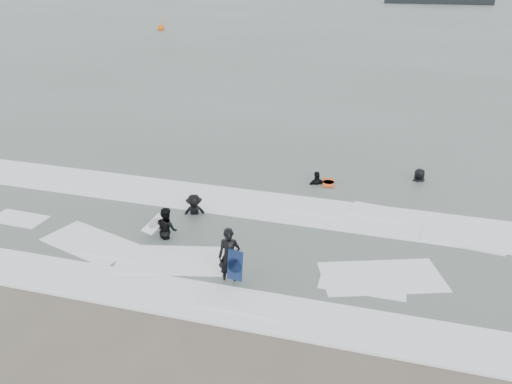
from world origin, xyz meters
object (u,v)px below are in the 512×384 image
(surfer_centre, at_px, (230,282))
(surfer_right_near, at_px, (317,185))
(surfer_breaker, at_px, (195,216))
(surfer_right_far, at_px, (419,182))
(surfer_wading, at_px, (168,238))
(buoy, at_px, (161,28))

(surfer_centre, bearing_deg, surfer_right_near, 71.31)
(surfer_breaker, bearing_deg, surfer_right_far, 12.19)
(surfer_wading, relative_size, buoy, 1.06)
(surfer_right_near, bearing_deg, surfer_wading, 23.65)
(surfer_centre, relative_size, buoy, 1.14)
(surfer_right_near, height_order, buoy, buoy)
(surfer_breaker, bearing_deg, buoy, 94.15)
(surfer_right_near, height_order, surfer_right_far, same)
(surfer_centre, distance_m, surfer_wading, 3.68)
(surfer_wading, relative_size, surfer_right_near, 0.98)
(surfer_centre, xyz_separation_m, surfer_wading, (-3.09, 2.00, 0.00))
(surfer_right_near, bearing_deg, surfer_centre, 49.70)
(surfer_centre, distance_m, surfer_breaker, 4.80)
(surfer_breaker, distance_m, surfer_right_near, 6.00)
(surfer_right_near, bearing_deg, buoy, -88.90)
(buoy, bearing_deg, surfer_centre, -61.79)
(surfer_right_near, distance_m, buoy, 61.07)
(surfer_wading, bearing_deg, surfer_right_far, -104.56)
(surfer_wading, xyz_separation_m, surfer_right_near, (4.33, 6.29, 0.00))
(surfer_breaker, bearing_deg, surfer_wading, -121.49)
(surfer_wading, distance_m, surfer_breaker, 1.90)
(surfer_centre, xyz_separation_m, surfer_breaker, (-2.83, 3.88, 0.00))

